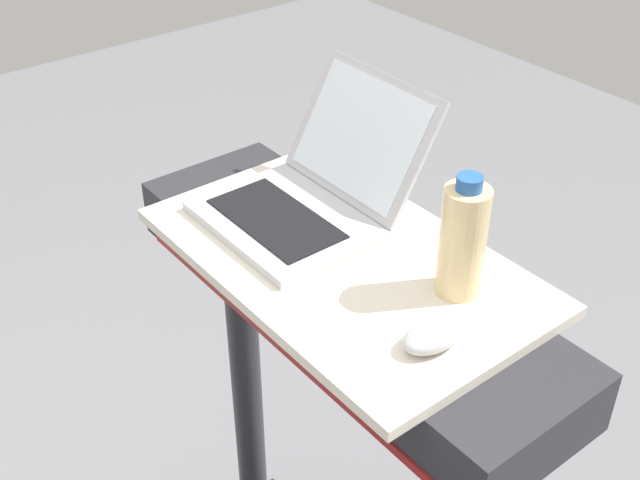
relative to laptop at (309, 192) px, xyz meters
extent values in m
cylinder|color=#28282D|center=(-0.21, -0.03, -0.62)|extent=(0.07, 0.07, 0.90)
cube|color=#28282D|center=(0.13, -0.03, -0.12)|extent=(0.90, 0.28, 0.11)
cube|color=#0C3F19|center=(0.13, -0.18, -0.12)|extent=(0.24, 0.01, 0.06)
cube|color=maroon|center=(0.13, -0.17, -0.17)|extent=(0.81, 0.00, 0.02)
cube|color=beige|center=(0.13, -0.03, -0.06)|extent=(0.67, 0.41, 0.02)
cube|color=#B7B7BC|center=(0.00, -0.06, -0.04)|extent=(0.30, 0.23, 0.02)
cube|color=black|center=(0.00, -0.07, -0.03)|extent=(0.25, 0.13, 0.00)
cube|color=#B7B7BC|center=(0.00, 0.12, 0.07)|extent=(0.30, 0.12, 0.21)
cube|color=white|center=(0.00, 0.11, 0.08)|extent=(0.27, 0.10, 0.18)
ellipsoid|color=#B2B2B7|center=(0.39, -0.08, -0.03)|extent=(0.07, 0.10, 0.03)
cylinder|color=beige|center=(0.32, 0.05, 0.05)|extent=(0.07, 0.07, 0.18)
cylinder|color=#2659A5|center=(0.32, 0.05, 0.15)|extent=(0.04, 0.04, 0.02)
camera|label=1|loc=(0.98, -0.75, 0.74)|focal=45.77mm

